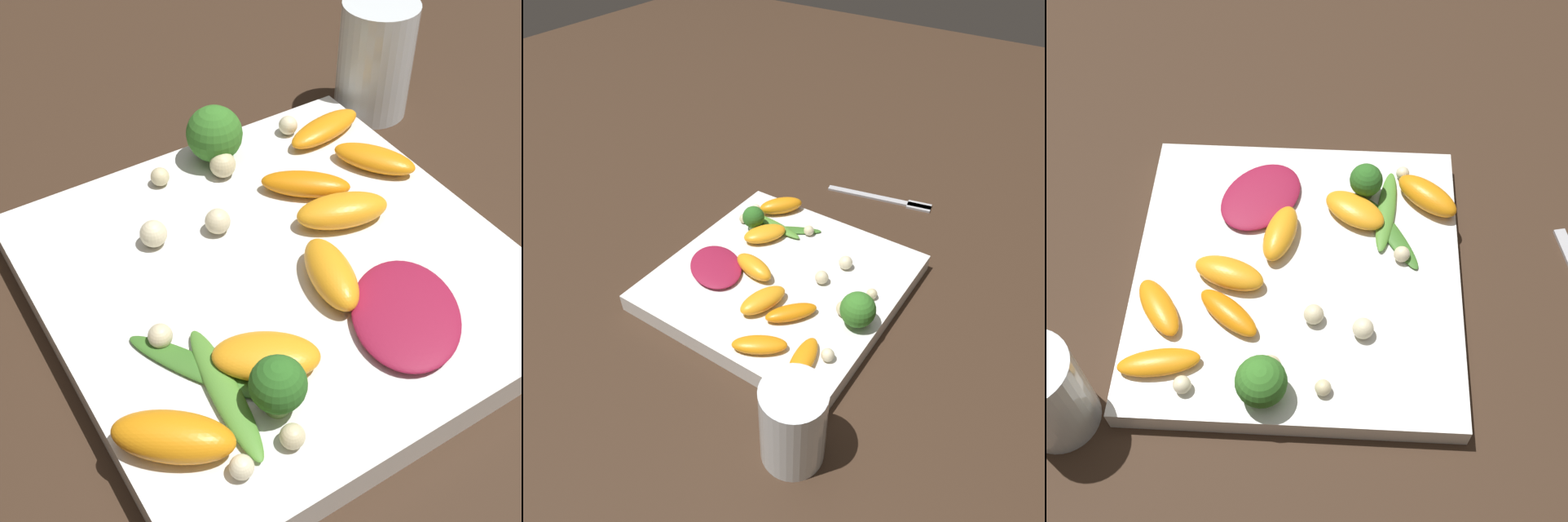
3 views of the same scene
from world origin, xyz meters
The scene contains 22 objects.
ground_plane centered at (0.00, 0.00, 0.00)m, with size 2.40×2.40×0.00m, color #382619.
plate centered at (0.00, 0.00, 0.01)m, with size 0.29×0.29×0.02m.
radicchio_leaf_0 centered at (0.04, -0.08, 0.03)m, with size 0.10×0.11×0.01m.
orange_segment_0 centered at (-0.05, -0.06, 0.03)m, with size 0.07×0.06×0.02m.
orange_segment_1 centered at (0.05, 0.05, 0.03)m, with size 0.06×0.06×0.02m.
orange_segment_2 centered at (0.02, -0.03, 0.03)m, with size 0.04×0.06×0.02m.
orange_segment_3 centered at (0.11, 0.10, 0.03)m, with size 0.07×0.04×0.01m.
orange_segment_4 centered at (-0.12, -0.08, 0.03)m, with size 0.07×0.06×0.02m.
orange_segment_5 centered at (0.11, 0.05, 0.03)m, with size 0.05×0.06×0.02m.
orange_segment_6 centered at (0.06, 0.01, 0.03)m, with size 0.07×0.05×0.02m.
broccoli_floret_0 centered at (0.02, 0.12, 0.05)m, with size 0.04×0.04×0.04m.
broccoli_floret_1 centered at (-0.06, -0.09, 0.04)m, with size 0.03×0.03×0.04m.
arugula_sprig_0 centered at (-0.08, -0.07, 0.03)m, with size 0.03×0.09×0.01m.
arugula_sprig_1 centered at (-0.08, -0.04, 0.03)m, with size 0.06×0.08×0.00m.
macadamia_nut_0 centered at (-0.09, -0.02, 0.03)m, with size 0.01×0.01×0.01m.
macadamia_nut_1 centered at (-0.03, 0.11, 0.03)m, with size 0.01×0.01×0.01m.
macadamia_nut_2 centered at (-0.02, 0.05, 0.03)m, with size 0.02×0.02×0.02m.
macadamia_nut_3 centered at (-0.09, -0.11, 0.03)m, with size 0.01×0.01×0.01m.
macadamia_nut_4 centered at (0.02, 0.10, 0.03)m, with size 0.02×0.02×0.02m.
macadamia_nut_5 centered at (-0.06, 0.06, 0.03)m, with size 0.02×0.02×0.02m.
macadamia_nut_6 centered at (0.08, 0.12, 0.03)m, with size 0.01×0.01×0.01m.
macadamia_nut_7 centered at (-0.06, -0.11, 0.03)m, with size 0.01×0.01×0.01m.
Camera 3 is at (-0.03, 0.34, 0.56)m, focal length 50.00 mm.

